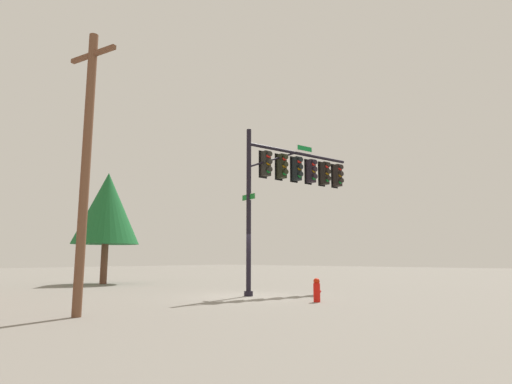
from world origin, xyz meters
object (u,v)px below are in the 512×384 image
utility_pole (86,163)px  signal_pole_assembly (294,176)px  fire_hydrant (317,290)px  tree_near (107,208)px

utility_pole → signal_pole_assembly: bearing=0.0°
fire_hydrant → tree_near: (0.77, 15.37, 4.12)m
signal_pole_assembly → utility_pole: size_ratio=0.88×
signal_pole_assembly → tree_near: size_ratio=1.04×
signal_pole_assembly → utility_pole: bearing=-180.0°
signal_pole_assembly → tree_near: bearing=98.6°
utility_pole → fire_hydrant: (7.35, -2.76, -3.72)m
fire_hydrant → tree_near: 15.94m
tree_near → utility_pole: bearing=-122.8°
signal_pole_assembly → tree_near: (-1.91, 12.61, -0.70)m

